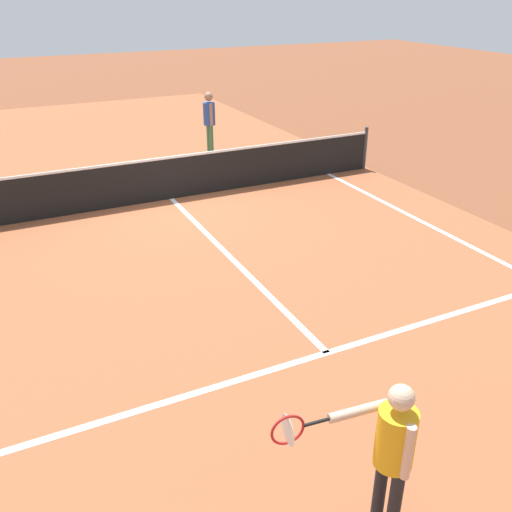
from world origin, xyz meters
name	(u,v)px	position (x,y,z in m)	size (l,w,h in m)	color
ground_plane	(171,199)	(0.00, 0.00, 0.00)	(60.00, 60.00, 0.00)	brown
court_surface_inbounds	(171,199)	(0.00, 0.00, 0.00)	(10.62, 24.40, 0.00)	#9E5433
line_service_near	(327,353)	(0.00, -6.40, 0.00)	(8.22, 0.10, 0.01)	white
line_center_service	(229,255)	(0.00, -3.20, 0.00)	(0.10, 6.40, 0.01)	white
net	(170,177)	(0.00, 0.00, 0.49)	(10.45, 0.09, 1.07)	#33383D
player_near	(391,446)	(-0.97, -8.78, 0.95)	(1.15, 0.59, 1.54)	black
player_far	(209,117)	(2.09, 2.89, 1.06)	(0.32, 0.42, 1.72)	#3F7247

